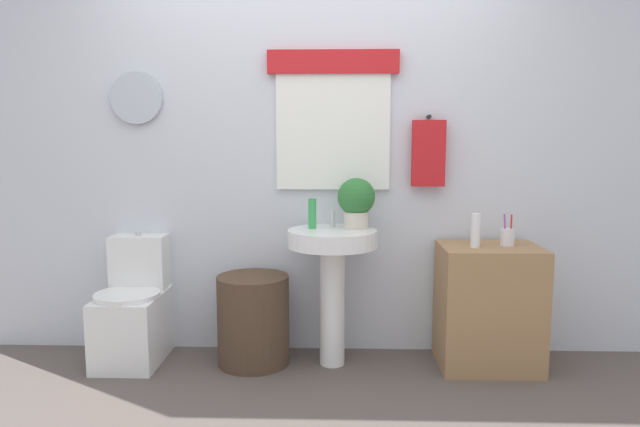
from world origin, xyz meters
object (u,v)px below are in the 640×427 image
toilet (134,313)px  lotion_bottle (476,230)px  laundry_hamper (253,320)px  soap_bottle (312,214)px  wooden_cabinet (488,306)px  potted_plant (356,200)px  toothbrush_cup (507,237)px  pedestal_sink (332,263)px

toilet → lotion_bottle: 2.10m
laundry_hamper → soap_bottle: soap_bottle is taller
wooden_cabinet → potted_plant: 1.00m
laundry_hamper → potted_plant: 0.94m
laundry_hamper → toothbrush_cup: bearing=0.8°
laundry_hamper → toothbrush_cup: 1.58m
pedestal_sink → laundry_hamper: bearing=180.0°
pedestal_sink → lotion_bottle: size_ratio=4.18×
toilet → potted_plant: size_ratio=2.56×
lotion_bottle → toothbrush_cup: lotion_bottle is taller
soap_bottle → potted_plant: size_ratio=0.59×
wooden_cabinet → toothbrush_cup: size_ratio=3.91×
laundry_hamper → soap_bottle: bearing=8.1°
toothbrush_cup → potted_plant: bearing=177.4°
laundry_hamper → toothbrush_cup: (1.49, 0.02, 0.51)m
laundry_hamper → lotion_bottle: bearing=-1.8°
pedestal_sink → toilet: bearing=178.5°
lotion_bottle → toothbrush_cup: 0.21m
toilet → lotion_bottle: (2.03, -0.07, 0.53)m
soap_bottle → laundry_hamper: bearing=-171.9°
toilet → potted_plant: 1.51m
toilet → lotion_bottle: lotion_bottle is taller
laundry_hamper → lotion_bottle: lotion_bottle is taller
laundry_hamper → lotion_bottle: (1.29, -0.04, 0.55)m
pedestal_sink → soap_bottle: 0.32m
pedestal_sink → wooden_cabinet: 0.96m
toilet → toothbrush_cup: 2.28m
toilet → potted_plant: (1.35, 0.03, 0.69)m
toilet → wooden_cabinet: 2.13m
toilet → pedestal_sink: pedestal_sink is taller
toilet → soap_bottle: size_ratio=4.32×
laundry_hamper → soap_bottle: 0.73m
wooden_cabinet → toothbrush_cup: bearing=11.2°
pedestal_sink → soap_bottle: bearing=157.4°
toilet → pedestal_sink: 1.25m
lotion_bottle → laundry_hamper: bearing=178.2°
toilet → wooden_cabinet: (2.13, -0.03, 0.07)m
soap_bottle → potted_plant: potted_plant is taller
soap_bottle → lotion_bottle: size_ratio=0.91×
potted_plant → toothbrush_cup: 0.91m
toilet → toothbrush_cup: bearing=-0.3°
toilet → soap_bottle: (1.09, 0.02, 0.61)m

